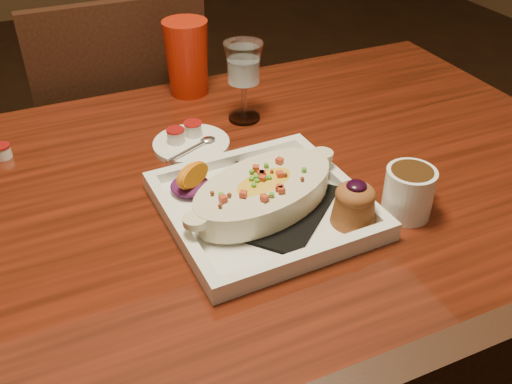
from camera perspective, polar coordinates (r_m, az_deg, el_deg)
name	(u,v)px	position (r m, az deg, el deg)	size (l,w,h in m)	color
table	(200,245)	(0.99, -5.65, -5.31)	(1.50, 0.90, 0.75)	maroon
chair_far	(125,147)	(1.58, -12.98, 4.41)	(0.42, 0.42, 0.93)	black
plate	(270,198)	(0.88, 1.36, -0.59)	(0.31, 0.31, 0.08)	white
coffee_mug	(410,190)	(0.90, 15.12, 0.20)	(0.10, 0.08, 0.08)	white
goblet	(244,68)	(1.12, -1.26, 12.32)	(0.08, 0.08, 0.16)	silver
saucer	(190,142)	(1.07, -6.66, 4.98)	(0.14, 0.14, 0.10)	white
creamer_loose	(2,151)	(1.13, -24.04, 3.75)	(0.03, 0.03, 0.03)	silver
red_tumbler	(187,58)	(1.25, -6.90, 13.16)	(0.10, 0.10, 0.16)	red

